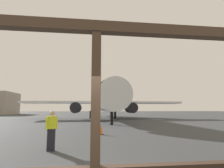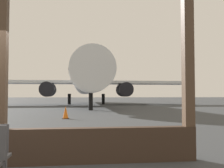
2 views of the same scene
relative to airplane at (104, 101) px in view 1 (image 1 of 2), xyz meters
name	(u,v)px [view 1 (image 1 of 2)]	position (x,y,z in m)	size (l,w,h in m)	color
ground_plane	(90,117)	(-2.41, 9.96, -3.34)	(220.00, 220.00, 0.00)	#383A3D
window_frame	(95,134)	(-2.41, -30.04, -2.03)	(7.51, 0.24, 3.74)	#38281E
airplane	(104,101)	(0.00, 0.00, 0.00)	(29.64, 32.85, 10.22)	silver
ground_crew_worker	(52,130)	(-4.22, -25.38, -2.44)	(0.46, 0.40, 1.74)	black
traffic_cone	(101,130)	(-1.72, -20.51, -3.00)	(0.36, 0.36, 0.71)	orange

